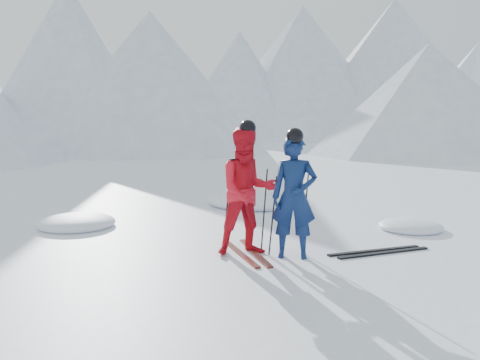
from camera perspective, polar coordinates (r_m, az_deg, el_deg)
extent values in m
plane|color=white|center=(8.96, 13.69, -7.14)|extent=(160.00, 160.00, 0.00)
cone|color=#B2BCD1|center=(49.44, -18.60, 12.41)|extent=(23.96, 23.96, 14.35)
cone|color=#B2BCD1|center=(59.44, -10.53, 10.50)|extent=(17.69, 17.69, 11.93)
cone|color=#B2BCD1|center=(52.24, -0.02, 10.53)|extent=(19.63, 19.63, 10.85)
cone|color=#B2BCD1|center=(56.55, 6.97, 11.88)|extent=(23.31, 23.31, 14.15)
cone|color=#B2BCD1|center=(58.65, 16.77, 11.82)|extent=(28.94, 28.94, 14.88)
cone|color=silver|center=(64.05, 25.08, 9.18)|extent=(24.45, 24.45, 10.76)
cone|color=#B2BCD1|center=(31.97, 20.24, 8.48)|extent=(14.00, 14.00, 6.50)
cone|color=#B2BCD1|center=(34.11, -9.94, 10.78)|extent=(16.00, 16.00, 9.00)
imported|color=#0D1F4E|center=(7.85, 6.10, -1.90)|extent=(0.79, 0.62, 1.90)
imported|color=red|center=(7.99, 0.86, -1.27)|extent=(1.07, 0.88, 2.02)
cylinder|color=black|center=(7.97, 3.70, -4.04)|extent=(0.13, 0.09, 1.26)
cylinder|color=black|center=(8.20, 7.31, -3.77)|extent=(0.13, 0.07, 1.26)
cylinder|color=black|center=(8.24, -1.49, -3.38)|extent=(0.13, 0.10, 1.34)
cylinder|color=black|center=(8.24, 2.74, -3.39)|extent=(0.13, 0.09, 1.34)
cube|color=black|center=(8.17, 0.01, -8.20)|extent=(0.35, 1.69, 0.03)
cube|color=black|center=(8.21, 1.68, -8.14)|extent=(0.24, 1.70, 0.03)
cube|color=black|center=(8.59, 14.83, -7.68)|extent=(1.68, 0.42, 0.03)
cube|color=black|center=(8.50, 15.86, -7.87)|extent=(1.67, 0.48, 0.03)
ellipsoid|color=white|center=(10.70, -17.89, -4.99)|extent=(1.53, 1.53, 0.34)
ellipsoid|color=white|center=(10.47, 18.60, -5.28)|extent=(1.22, 1.22, 0.27)
ellipsoid|color=white|center=(12.83, 1.84, -2.71)|extent=(2.47, 2.47, 0.54)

